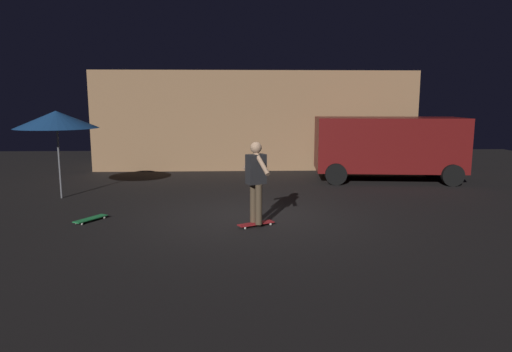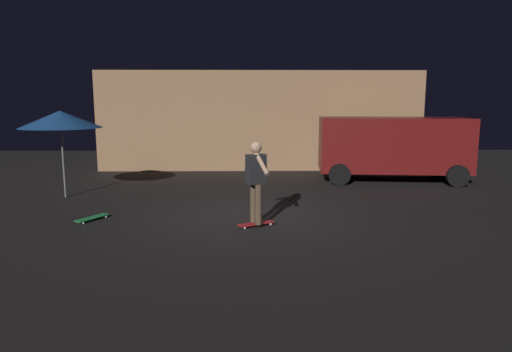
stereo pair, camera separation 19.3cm
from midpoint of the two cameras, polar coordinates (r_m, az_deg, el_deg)
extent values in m
plane|color=black|center=(10.08, 0.06, -5.23)|extent=(28.00, 28.00, 0.00)
cube|color=#AD7F56|center=(18.17, 0.73, 7.09)|extent=(11.94, 3.19, 3.64)
cube|color=maroon|center=(15.27, 17.10, 3.84)|extent=(4.77, 2.36, 1.70)
cube|color=black|center=(15.89, 25.24, 4.83)|extent=(0.24, 1.75, 0.64)
cylinder|color=black|center=(16.76, 22.09, 1.09)|extent=(0.68, 0.29, 0.66)
cylinder|color=black|center=(14.91, 24.33, 0.00)|extent=(0.68, 0.29, 0.66)
cylinder|color=black|center=(16.07, 10.10, 1.31)|extent=(0.68, 0.29, 0.66)
cylinder|color=black|center=(14.12, 10.83, 0.19)|extent=(0.68, 0.29, 0.66)
cylinder|color=slate|center=(13.00, -22.68, 2.28)|extent=(0.05, 0.05, 2.20)
cone|color=#1E4C8C|center=(12.93, -22.95, 6.57)|extent=(2.10, 2.10, 0.45)
cube|color=#AD1E23|center=(9.37, 0.59, -5.98)|extent=(0.78, 0.54, 0.02)
sphere|color=silver|center=(9.59, 1.92, -5.84)|extent=(0.05, 0.05, 0.05)
sphere|color=silver|center=(9.45, 2.44, -6.07)|extent=(0.05, 0.05, 0.05)
sphere|color=silver|center=(9.31, -1.29, -6.30)|extent=(0.05, 0.05, 0.05)
sphere|color=silver|center=(9.17, -0.79, -6.55)|extent=(0.05, 0.05, 0.05)
cube|color=green|center=(10.41, -19.37, -4.96)|extent=(0.58, 0.77, 0.02)
sphere|color=silver|center=(10.67, -18.43, -4.76)|extent=(0.05, 0.05, 0.05)
sphere|color=silver|center=(10.54, -17.82, -4.89)|extent=(0.05, 0.05, 0.05)
sphere|color=silver|center=(10.30, -20.95, -5.40)|extent=(0.05, 0.05, 0.05)
sphere|color=silver|center=(10.17, -20.34, -5.55)|extent=(0.05, 0.05, 0.05)
cylinder|color=brown|center=(9.36, 0.27, -3.35)|extent=(0.14, 0.14, 0.82)
cylinder|color=brown|center=(9.17, 0.93, -3.62)|extent=(0.14, 0.14, 0.82)
cube|color=#262628|center=(9.13, 0.61, 0.87)|extent=(0.44, 0.37, 0.60)
sphere|color=tan|center=(9.08, 0.61, 3.58)|extent=(0.23, 0.23, 0.23)
cylinder|color=tan|center=(9.30, -0.05, 1.96)|extent=(0.33, 0.52, 0.46)
cylinder|color=tan|center=(8.92, 1.30, 1.64)|extent=(0.33, 0.52, 0.46)
camera|label=1|loc=(0.10, -89.40, 0.10)|focal=31.86mm
camera|label=2|loc=(0.10, 90.60, -0.10)|focal=31.86mm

